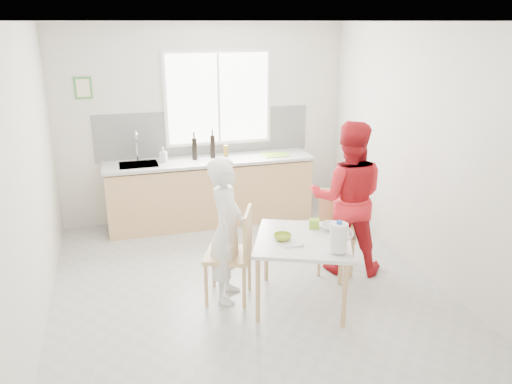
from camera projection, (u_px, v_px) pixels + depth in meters
ground at (248, 288)px, 5.33m from camera, size 4.50×4.50×0.00m
room_shell at (247, 137)px, 4.80m from camera, size 4.50×4.50×4.50m
window at (218, 98)px, 6.86m from camera, size 1.50×0.06×1.30m
backsplash at (205, 133)px, 6.97m from camera, size 3.00×0.02×0.65m
picture_frame at (83, 88)px, 6.34m from camera, size 0.22×0.03×0.28m
kitchen_counter at (210, 194)px, 6.97m from camera, size 2.84×0.64×1.37m
dining_table at (303, 245)px, 4.87m from camera, size 1.19×1.19×0.70m
chair_left at (235, 251)px, 4.98m from camera, size 0.58×0.58×0.96m
chair_far at (336, 227)px, 5.65m from camera, size 0.55×0.55×0.91m
person_white at (227, 231)px, 4.92m from camera, size 0.54×0.64×1.48m
person_red at (347, 198)px, 5.48m from camera, size 1.02×0.93×1.72m
bowl_green at (283, 237)px, 4.82m from camera, size 0.23×0.23×0.05m
bowl_white at (334, 227)px, 5.04m from camera, size 0.31×0.31×0.06m
milk_jug at (339, 237)px, 4.50m from camera, size 0.23×0.16×0.29m
green_box at (314, 224)px, 5.09m from camera, size 0.13×0.13×0.09m
spoon at (294, 247)px, 4.65m from camera, size 0.16×0.02×0.01m
cutting_board at (275, 155)px, 7.00m from camera, size 0.36×0.27×0.01m
wine_bottle_a at (213, 146)px, 6.82m from camera, size 0.07×0.07×0.32m
wine_bottle_b at (194, 149)px, 6.75m from camera, size 0.07×0.07×0.30m
jar_amber at (226, 151)px, 6.92m from camera, size 0.06×0.06×0.16m
soap_bottle at (163, 154)px, 6.66m from camera, size 0.11×0.12×0.19m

